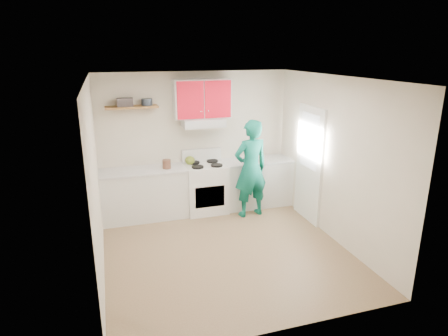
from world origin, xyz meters
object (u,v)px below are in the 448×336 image
object	(u,v)px
stove	(205,188)
crock	(167,165)
person	(251,169)
tin	(147,102)
kettle	(190,160)

from	to	relation	value
stove	crock	size ratio (longest dim) A/B	5.06
person	tin	bearing A→B (deg)	-28.27
kettle	stove	bearing A→B (deg)	-42.84
stove	tin	world-z (taller)	tin
tin	kettle	bearing A→B (deg)	-5.76
kettle	person	world-z (taller)	person
crock	person	world-z (taller)	person
person	stove	bearing A→B (deg)	-39.24
stove	tin	xyz separation A→B (m)	(-0.98, 0.18, 1.64)
tin	kettle	size ratio (longest dim) A/B	1.04
stove	person	size ratio (longest dim) A/B	0.51
stove	crock	xyz separation A→B (m)	(-0.72, -0.03, 0.53)
kettle	crock	size ratio (longest dim) A/B	1.01
kettle	person	xyz separation A→B (m)	(1.00, -0.54, -0.10)
stove	tin	size ratio (longest dim) A/B	4.79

